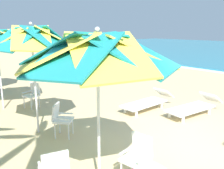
{
  "coord_description": "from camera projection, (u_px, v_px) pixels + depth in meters",
  "views": [
    {
      "loc": [
        2.7,
        -4.59,
        2.71
      ],
      "look_at": [
        -2.89,
        0.15,
        1.0
      ],
      "focal_mm": 38.66,
      "sensor_mm": 36.0,
      "label": 1
    }
  ],
  "objects": [
    {
      "name": "plastic_chair_3",
      "position": [
        61.0,
        118.0,
        6.1
      ],
      "size": [
        0.63,
        0.63,
        0.87
      ],
      "color": "white",
      "rests_on": "ground"
    },
    {
      "name": "ground_plane",
      "position": [
        189.0,
        150.0,
        5.51
      ],
      "size": [
        80.0,
        80.0,
        0.0
      ],
      "primitive_type": "plane",
      "color": "#D3B784"
    },
    {
      "name": "beach_umbrella_1",
      "position": [
        32.0,
        39.0,
        5.88
      ],
      "size": [
        2.18,
        2.18,
        2.86
      ],
      "color": "silver",
      "rests_on": "ground"
    },
    {
      "name": "sun_lounger_2",
      "position": [
        148.0,
        101.0,
        8.21
      ],
      "size": [
        0.66,
        2.15,
        0.62
      ],
      "color": "white",
      "rests_on": "ground"
    },
    {
      "name": "plastic_chair_6",
      "position": [
        33.0,
        94.0,
        8.39
      ],
      "size": [
        0.56,
        0.58,
        0.87
      ],
      "color": "white",
      "rests_on": "ground"
    },
    {
      "name": "beach_umbrella_0",
      "position": [
        98.0,
        52.0,
        3.76
      ],
      "size": [
        2.59,
        2.59,
        2.73
      ],
      "color": "silver",
      "rests_on": "ground"
    },
    {
      "name": "plastic_chair_1",
      "position": [
        138.0,
        155.0,
        4.31
      ],
      "size": [
        0.5,
        0.52,
        0.87
      ],
      "color": "white",
      "rests_on": "ground"
    },
    {
      "name": "sun_lounger_1",
      "position": [
        195.0,
        106.0,
        7.69
      ],
      "size": [
        0.84,
        2.2,
        0.62
      ],
      "color": "white",
      "rests_on": "ground"
    }
  ]
}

